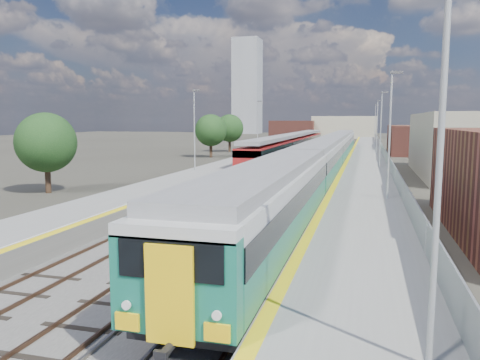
% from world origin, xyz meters
% --- Properties ---
extents(ground, '(320.00, 320.00, 0.00)m').
position_xyz_m(ground, '(0.00, 50.00, 0.00)').
color(ground, '#47443A').
rests_on(ground, ground).
extents(ballast_bed, '(10.50, 155.00, 0.06)m').
position_xyz_m(ballast_bed, '(-2.25, 52.50, 0.03)').
color(ballast_bed, '#565451').
rests_on(ballast_bed, ground).
extents(tracks, '(8.96, 160.00, 0.17)m').
position_xyz_m(tracks, '(-1.65, 54.18, 0.11)').
color(tracks, '#4C3323').
rests_on(tracks, ground).
extents(platform_right, '(4.70, 155.00, 8.52)m').
position_xyz_m(platform_right, '(5.28, 52.49, 0.54)').
color(platform_right, slate).
rests_on(platform_right, ground).
extents(platform_left, '(4.30, 155.00, 8.52)m').
position_xyz_m(platform_left, '(-9.05, 52.49, 0.52)').
color(platform_left, slate).
rests_on(platform_left, ground).
extents(buildings, '(72.00, 185.50, 40.00)m').
position_xyz_m(buildings, '(-18.12, 138.60, 10.70)').
color(buildings, brown).
rests_on(buildings, ground).
extents(green_train, '(2.92, 81.30, 3.22)m').
position_xyz_m(green_train, '(1.50, 42.29, 2.27)').
color(green_train, black).
rests_on(green_train, ground).
extents(red_train, '(2.81, 57.08, 3.55)m').
position_xyz_m(red_train, '(-5.50, 63.77, 2.10)').
color(red_train, black).
rests_on(red_train, ground).
extents(tree_a, '(4.64, 4.64, 6.28)m').
position_xyz_m(tree_a, '(-18.71, 24.09, 3.95)').
color(tree_a, '#382619').
rests_on(tree_a, ground).
extents(tree_b, '(4.87, 4.87, 6.61)m').
position_xyz_m(tree_b, '(-17.82, 61.15, 4.16)').
color(tree_b, '#382619').
rests_on(tree_b, ground).
extents(tree_c, '(5.00, 5.00, 6.77)m').
position_xyz_m(tree_c, '(-18.75, 74.45, 4.26)').
color(tree_c, '#382619').
rests_on(tree_c, ground).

